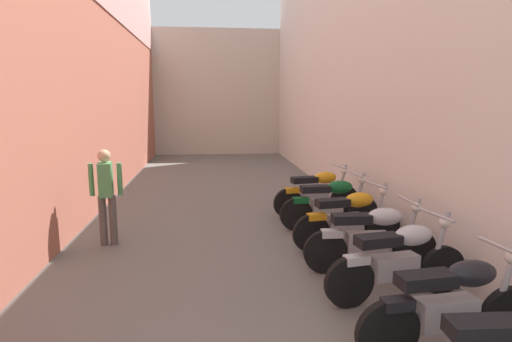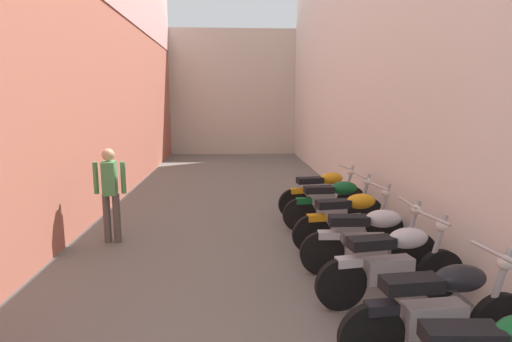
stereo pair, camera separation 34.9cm
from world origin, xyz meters
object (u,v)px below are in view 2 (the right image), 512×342
Objects in this scene: motorcycle_third at (440,309)px; motorcycle_fifth at (370,239)px; motorcycle_seventh at (334,203)px; motorcycle_fourth at (393,263)px; pedestrian_further_down at (110,188)px; motorcycle_sixth at (350,219)px; motorcycle_eighth at (323,192)px.

motorcycle_third is 1.89m from motorcycle_fifth.
motorcycle_third and motorcycle_seventh have the same top height.
pedestrian_further_down reaches higher than motorcycle_fourth.
motorcycle_fourth is at bearing -31.38° from pedestrian_further_down.
motorcycle_fourth is 1.17× the size of pedestrian_further_down.
motorcycle_seventh is at bearing 6.27° from pedestrian_further_down.
motorcycle_third and motorcycle_fifth have the same top height.
motorcycle_fourth and motorcycle_fifth have the same top height.
motorcycle_sixth is 1.92m from motorcycle_eighth.
motorcycle_eighth is (-0.00, 3.67, 0.00)m from motorcycle_fourth.
pedestrian_further_down reaches higher than motorcycle_eighth.
motorcycle_fifth and motorcycle_sixth have the same top height.
motorcycle_eighth is 4.08m from pedestrian_further_down.
motorcycle_third is 5.14m from pedestrian_further_down.
motorcycle_fourth is at bearing -90.00° from motorcycle_sixth.
pedestrian_further_down is at bearing 138.39° from motorcycle_third.
motorcycle_third is 1.01× the size of motorcycle_fourth.
pedestrian_further_down reaches higher than motorcycle_seventh.
motorcycle_sixth is at bearing -90.00° from motorcycle_eighth.
pedestrian_further_down is at bearing 148.62° from motorcycle_fourth.
motorcycle_fourth is at bearing 90.00° from motorcycle_third.
motorcycle_fifth is at bearing -90.00° from motorcycle_eighth.
motorcycle_fifth is 1.01× the size of motorcycle_sixth.
pedestrian_further_down is (-3.83, -1.33, 0.42)m from motorcycle_eighth.
motorcycle_fifth is 1.18× the size of pedestrian_further_down.
motorcycle_third is at bearing -90.00° from motorcycle_eighth.
motorcycle_seventh is 0.91m from motorcycle_eighth.
motorcycle_fifth is at bearing -89.99° from motorcycle_sixth.
motorcycle_fourth is 1.00× the size of motorcycle_sixth.
motorcycle_seventh is at bearing 90.00° from motorcycle_third.
motorcycle_third is at bearing -90.00° from motorcycle_seventh.
motorcycle_sixth is (-0.00, 2.81, 0.00)m from motorcycle_third.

